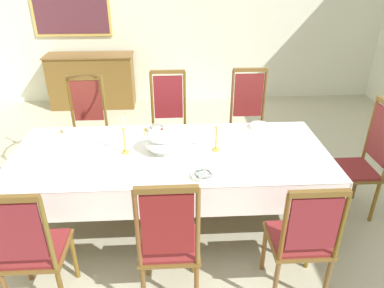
{
  "coord_description": "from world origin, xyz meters",
  "views": [
    {
      "loc": [
        0.03,
        -3.07,
        2.35
      ],
      "look_at": [
        0.2,
        -0.09,
        0.78
      ],
      "focal_mm": 33.59,
      "sensor_mm": 36.0,
      "label": 1
    }
  ],
  "objects_px": {
    "chair_south_b": "(169,241)",
    "spoon_secondary": "(61,131)",
    "bowl_near_left": "(157,129)",
    "chair_head_east": "(362,160)",
    "chair_north_b": "(169,122)",
    "chair_south_c": "(302,238)",
    "chair_south_a": "(31,248)",
    "candlestick_east": "(216,137)",
    "chair_north_c": "(249,120)",
    "bowl_far_left": "(203,176)",
    "bowl_near_right": "(69,131)",
    "dining_table": "(171,158)",
    "chair_north_a": "(88,125)",
    "candlestick_west": "(124,139)",
    "spoon_primary": "(145,130)",
    "soup_tureen": "(163,140)",
    "framed_painting": "(70,1)",
    "sideboard": "(92,81)",
    "bowl_far_right": "(259,126)"
  },
  "relations": [
    {
      "from": "chair_south_b",
      "to": "spoon_secondary",
      "type": "xyz_separation_m",
      "value": [
        -1.11,
        1.49,
        0.18
      ]
    },
    {
      "from": "bowl_near_left",
      "to": "chair_head_east",
      "type": "bearing_deg",
      "value": -12.8
    },
    {
      "from": "chair_north_b",
      "to": "chair_south_c",
      "type": "height_order",
      "value": "chair_north_b"
    },
    {
      "from": "chair_south_a",
      "to": "chair_south_b",
      "type": "bearing_deg",
      "value": -0.12
    },
    {
      "from": "candlestick_east",
      "to": "chair_south_c",
      "type": "bearing_deg",
      "value": -62.41
    },
    {
      "from": "chair_north_c",
      "to": "bowl_far_left",
      "type": "distance_m",
      "value": 1.61
    },
    {
      "from": "chair_south_a",
      "to": "bowl_near_right",
      "type": "xyz_separation_m",
      "value": [
        -0.06,
        1.46,
        0.2
      ]
    },
    {
      "from": "chair_north_b",
      "to": "dining_table",
      "type": "bearing_deg",
      "value": 91.38
    },
    {
      "from": "chair_north_c",
      "to": "chair_head_east",
      "type": "xyz_separation_m",
      "value": [
        0.92,
        -1.0,
        -0.01
      ]
    },
    {
      "from": "chair_north_a",
      "to": "bowl_near_left",
      "type": "distance_m",
      "value": 1.01
    },
    {
      "from": "chair_north_b",
      "to": "candlestick_west",
      "type": "height_order",
      "value": "chair_north_b"
    },
    {
      "from": "chair_north_a",
      "to": "chair_north_c",
      "type": "relative_size",
      "value": 0.96
    },
    {
      "from": "chair_south_a",
      "to": "bowl_near_left",
      "type": "distance_m",
      "value": 1.68
    },
    {
      "from": "chair_north_b",
      "to": "spoon_primary",
      "type": "relative_size",
      "value": 6.7
    },
    {
      "from": "chair_north_a",
      "to": "soup_tureen",
      "type": "bearing_deg",
      "value": 132.28
    },
    {
      "from": "spoon_secondary",
      "to": "framed_painting",
      "type": "xyz_separation_m",
      "value": [
        -0.45,
        2.86,
        0.95
      ]
    },
    {
      "from": "bowl_near_right",
      "to": "bowl_far_left",
      "type": "relative_size",
      "value": 0.75
    },
    {
      "from": "soup_tureen",
      "to": "spoon_secondary",
      "type": "relative_size",
      "value": 1.82
    },
    {
      "from": "chair_head_east",
      "to": "sideboard",
      "type": "relative_size",
      "value": 0.82
    },
    {
      "from": "candlestick_east",
      "to": "spoon_primary",
      "type": "relative_size",
      "value": 1.98
    },
    {
      "from": "chair_head_east",
      "to": "bowl_near_right",
      "type": "xyz_separation_m",
      "value": [
        -2.9,
        0.47,
        0.17
      ]
    },
    {
      "from": "soup_tureen",
      "to": "bowl_far_right",
      "type": "relative_size",
      "value": 1.6
    },
    {
      "from": "spoon_primary",
      "to": "framed_painting",
      "type": "height_order",
      "value": "framed_painting"
    },
    {
      "from": "framed_painting",
      "to": "bowl_near_left",
      "type": "bearing_deg",
      "value": -63.57
    },
    {
      "from": "bowl_far_right",
      "to": "spoon_secondary",
      "type": "distance_m",
      "value": 2.07
    },
    {
      "from": "spoon_primary",
      "to": "chair_north_b",
      "type": "bearing_deg",
      "value": 62.13
    },
    {
      "from": "soup_tureen",
      "to": "bowl_near_right",
      "type": "xyz_separation_m",
      "value": [
        -0.97,
        0.47,
        -0.1
      ]
    },
    {
      "from": "dining_table",
      "to": "chair_head_east",
      "type": "distance_m",
      "value": 1.86
    },
    {
      "from": "chair_south_b",
      "to": "bowl_near_left",
      "type": "height_order",
      "value": "chair_south_b"
    },
    {
      "from": "soup_tureen",
      "to": "framed_painting",
      "type": "relative_size",
      "value": 0.25
    },
    {
      "from": "chair_south_c",
      "to": "framed_painting",
      "type": "distance_m",
      "value": 5.16
    },
    {
      "from": "spoon_secondary",
      "to": "chair_north_c",
      "type": "bearing_deg",
      "value": 29.22
    },
    {
      "from": "soup_tureen",
      "to": "candlestick_west",
      "type": "relative_size",
      "value": 0.88
    },
    {
      "from": "dining_table",
      "to": "bowl_near_left",
      "type": "height_order",
      "value": "bowl_near_left"
    },
    {
      "from": "chair_north_c",
      "to": "dining_table",
      "type": "bearing_deg",
      "value": 46.91
    },
    {
      "from": "soup_tureen",
      "to": "spoon_secondary",
      "type": "height_order",
      "value": "soup_tureen"
    },
    {
      "from": "chair_south_a",
      "to": "soup_tureen",
      "type": "distance_m",
      "value": 1.38
    },
    {
      "from": "chair_north_c",
      "to": "candlestick_east",
      "type": "distance_m",
      "value": 1.16
    },
    {
      "from": "chair_north_a",
      "to": "framed_painting",
      "type": "height_order",
      "value": "framed_painting"
    },
    {
      "from": "spoon_primary",
      "to": "chair_south_c",
      "type": "bearing_deg",
      "value": -53.07
    },
    {
      "from": "chair_head_east",
      "to": "bowl_far_right",
      "type": "distance_m",
      "value": 1.05
    },
    {
      "from": "chair_north_b",
      "to": "bowl_near_left",
      "type": "bearing_deg",
      "value": 77.47
    },
    {
      "from": "chair_north_b",
      "to": "spoon_primary",
      "type": "bearing_deg",
      "value": 64.53
    },
    {
      "from": "bowl_near_left",
      "to": "sideboard",
      "type": "height_order",
      "value": "sideboard"
    },
    {
      "from": "chair_north_b",
      "to": "bowl_far_left",
      "type": "xyz_separation_m",
      "value": [
        0.28,
        -1.45,
        0.17
      ]
    },
    {
      "from": "chair_north_a",
      "to": "chair_north_c",
      "type": "distance_m",
      "value": 1.91
    },
    {
      "from": "chair_south_a",
      "to": "chair_south_b",
      "type": "distance_m",
      "value": 0.96
    },
    {
      "from": "bowl_far_right",
      "to": "sideboard",
      "type": "height_order",
      "value": "sideboard"
    },
    {
      "from": "bowl_near_left",
      "to": "bowl_near_right",
      "type": "height_order",
      "value": "bowl_near_left"
    },
    {
      "from": "bowl_near_left",
      "to": "bowl_far_right",
      "type": "relative_size",
      "value": 0.96
    }
  ]
}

